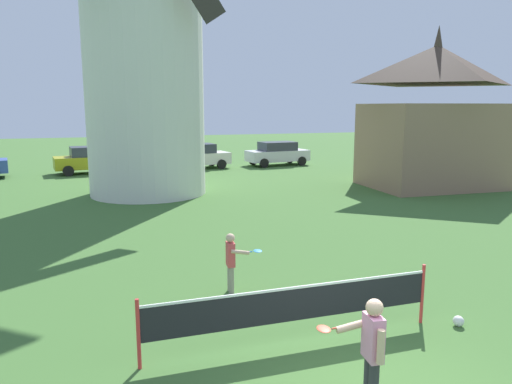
# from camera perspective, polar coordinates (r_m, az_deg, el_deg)

# --- Properties ---
(windmill) EXTENTS (8.10, 5.82, 15.08)m
(windmill) POSITION_cam_1_polar(r_m,az_deg,el_deg) (22.29, -13.28, 19.41)
(windmill) COLOR silver
(windmill) RESTS_ON ground_plane
(tennis_net) EXTENTS (5.05, 0.06, 1.10)m
(tennis_net) POSITION_cam_1_polar(r_m,az_deg,el_deg) (8.12, 4.53, -13.09)
(tennis_net) COLOR red
(tennis_net) RESTS_ON ground_plane
(player_near) EXTENTS (0.79, 0.64, 1.49)m
(player_near) POSITION_cam_1_polar(r_m,az_deg,el_deg) (6.65, 13.44, -17.37)
(player_near) COLOR #333338
(player_near) RESTS_ON ground_plane
(player_far) EXTENTS (0.73, 0.55, 1.27)m
(player_far) POSITION_cam_1_polar(r_m,az_deg,el_deg) (10.22, -2.89, -7.91)
(player_far) COLOR #9E937F
(player_far) RESTS_ON ground_plane
(stray_ball) EXTENTS (0.20, 0.20, 0.20)m
(stray_ball) POSITION_cam_1_polar(r_m,az_deg,el_deg) (9.62, 22.79, -13.88)
(stray_ball) COLOR silver
(stray_ball) RESTS_ON ground_plane
(parked_car_mustard) EXTENTS (4.41, 2.35, 1.56)m
(parked_car_mustard) POSITION_cam_1_polar(r_m,az_deg,el_deg) (30.01, -18.76, 3.68)
(parked_car_mustard) COLOR #999919
(parked_car_mustard) RESTS_ON ground_plane
(parked_car_cream) EXTENTS (4.55, 2.41, 1.56)m
(parked_car_cream) POSITION_cam_1_polar(r_m,az_deg,el_deg) (30.56, -7.28, 4.24)
(parked_car_cream) COLOR silver
(parked_car_cream) RESTS_ON ground_plane
(parked_car_silver) EXTENTS (4.23, 2.23, 1.56)m
(parked_car_silver) POSITION_cam_1_polar(r_m,az_deg,el_deg) (32.19, 2.55, 4.60)
(parked_car_silver) COLOR silver
(parked_car_silver) RESTS_ON ground_plane
(chapel) EXTENTS (6.46, 4.85, 7.60)m
(chapel) POSITION_cam_1_polar(r_m,az_deg,el_deg) (24.84, 20.22, 8.09)
(chapel) COLOR #937056
(chapel) RESTS_ON ground_plane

